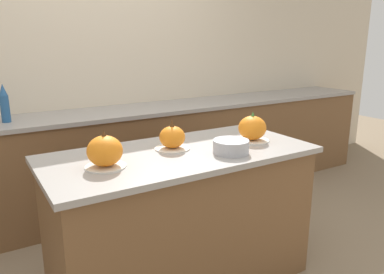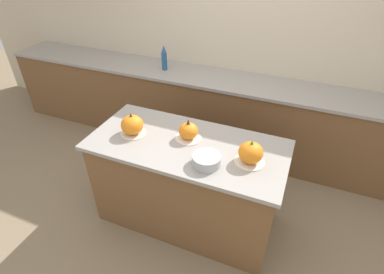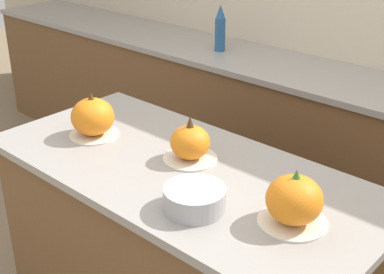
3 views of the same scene
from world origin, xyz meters
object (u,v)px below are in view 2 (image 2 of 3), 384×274
object	(u,v)px
pumpkin_cake_center	(188,131)
pumpkin_cake_right	(251,153)
pumpkin_cake_left	(132,125)
bottle_tall	(164,58)
mixing_bowl	(206,160)

from	to	relation	value
pumpkin_cake_center	pumpkin_cake_right	world-z (taller)	pumpkin_cake_right
pumpkin_cake_left	pumpkin_cake_center	world-z (taller)	pumpkin_cake_left
pumpkin_cake_right	bottle_tall	size ratio (longest dim) A/B	0.78
pumpkin_cake_center	mixing_bowl	xyz separation A→B (m)	(0.26, -0.26, -0.03)
pumpkin_cake_center	bottle_tall	distance (m)	1.42
pumpkin_cake_left	pumpkin_cake_right	world-z (taller)	pumpkin_cake_left
pumpkin_cake_right	bottle_tall	distance (m)	1.86
mixing_bowl	pumpkin_cake_left	bearing A→B (deg)	168.83
pumpkin_cake_left	pumpkin_cake_right	xyz separation A→B (m)	(1.01, 0.01, -0.00)
pumpkin_cake_center	pumpkin_cake_left	bearing A→B (deg)	-166.04
pumpkin_cake_right	mixing_bowl	bearing A→B (deg)	-152.41
pumpkin_cake_right	pumpkin_cake_center	bearing A→B (deg)	168.99
bottle_tall	mixing_bowl	distance (m)	1.78
pumpkin_cake_center	mixing_bowl	bearing A→B (deg)	-45.27
pumpkin_cake_center	mixing_bowl	distance (m)	0.36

